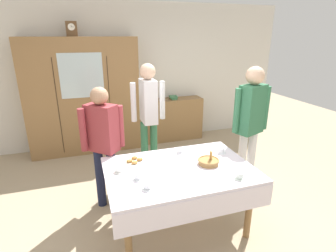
{
  "coord_description": "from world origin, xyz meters",
  "views": [
    {
      "loc": [
        -0.91,
        -2.58,
        2.11
      ],
      "look_at": [
        0.0,
        0.2,
        1.1
      ],
      "focal_mm": 28.32,
      "sensor_mm": 36.0,
      "label": 1
    }
  ],
  "objects": [
    {
      "name": "tea_cup_mid_right",
      "position": [
        -0.47,
        -0.29,
        0.77
      ],
      "size": [
        0.13,
        0.13,
        0.06
      ],
      "color": "white",
      "rests_on": "dining_table"
    },
    {
      "name": "tea_cup_near_left",
      "position": [
        -0.63,
        -0.08,
        0.77
      ],
      "size": [
        0.13,
        0.13,
        0.06
      ],
      "color": "white",
      "rests_on": "dining_table"
    },
    {
      "name": "tea_cup_far_right",
      "position": [
        0.5,
        -0.58,
        0.77
      ],
      "size": [
        0.13,
        0.13,
        0.06
      ],
      "color": "silver",
      "rests_on": "dining_table"
    },
    {
      "name": "tea_cup_mid_left",
      "position": [
        0.61,
        0.01,
        0.77
      ],
      "size": [
        0.13,
        0.13,
        0.06
      ],
      "color": "white",
      "rests_on": "dining_table"
    },
    {
      "name": "back_wall",
      "position": [
        0.0,
        2.65,
        1.35
      ],
      "size": [
        6.4,
        0.1,
        2.7
      ],
      "primitive_type": "cube",
      "color": "silver",
      "rests_on": "ground"
    },
    {
      "name": "tea_cup_far_left",
      "position": [
        0.15,
        0.17,
        0.77
      ],
      "size": [
        0.13,
        0.13,
        0.06
      ],
      "color": "white",
      "rests_on": "dining_table"
    },
    {
      "name": "bookshelf_low",
      "position": [
        0.83,
        2.41,
        0.43
      ],
      "size": [
        1.2,
        0.35,
        0.87
      ],
      "color": "olive",
      "rests_on": "ground"
    },
    {
      "name": "wall_cabinet",
      "position": [
        -0.9,
        2.35,
        1.04
      ],
      "size": [
        1.96,
        0.46,
        2.08
      ],
      "color": "olive",
      "rests_on": "ground"
    },
    {
      "name": "person_by_cabinet",
      "position": [
        -0.73,
        0.49,
        0.93
      ],
      "size": [
        0.52,
        0.39,
        1.55
      ],
      "color": "#191E38",
      "rests_on": "ground"
    },
    {
      "name": "pastry_plate",
      "position": [
        -0.43,
        0.08,
        0.76
      ],
      "size": [
        0.28,
        0.28,
        0.05
      ],
      "color": "white",
      "rests_on": "dining_table"
    },
    {
      "name": "person_behind_table_right",
      "position": [
        -0.0,
        1.14,
        1.06
      ],
      "size": [
        0.52,
        0.36,
        1.72
      ],
      "color": "#33704C",
      "rests_on": "ground"
    },
    {
      "name": "book_stack",
      "position": [
        0.83,
        2.41,
        0.9
      ],
      "size": [
        0.17,
        0.21,
        0.06
      ],
      "color": "#3D754C",
      "rests_on": "bookshelf_low"
    },
    {
      "name": "mantel_clock",
      "position": [
        -0.98,
        2.35,
        2.2
      ],
      "size": [
        0.18,
        0.11,
        0.24
      ],
      "color": "brown",
      "rests_on": "wall_cabinet"
    },
    {
      "name": "dining_table",
      "position": [
        0.0,
        -0.24,
        0.65
      ],
      "size": [
        1.57,
        1.08,
        0.75
      ],
      "color": "olive",
      "rests_on": "ground"
    },
    {
      "name": "tea_cup_back_edge",
      "position": [
        -0.42,
        -0.49,
        0.77
      ],
      "size": [
        0.13,
        0.13,
        0.06
      ],
      "color": "white",
      "rests_on": "dining_table"
    },
    {
      "name": "bread_basket",
      "position": [
        0.34,
        -0.21,
        0.78
      ],
      "size": [
        0.24,
        0.24,
        0.16
      ],
      "color": "#9E7542",
      "rests_on": "dining_table"
    },
    {
      "name": "spoon_near_right",
      "position": [
        0.2,
        -0.07,
        0.75
      ],
      "size": [
        0.12,
        0.02,
        0.01
      ],
      "color": "silver",
      "rests_on": "dining_table"
    },
    {
      "name": "spoon_near_left",
      "position": [
        -0.03,
        -0.15,
        0.75
      ],
      "size": [
        0.12,
        0.02,
        0.01
      ],
      "color": "silver",
      "rests_on": "dining_table"
    },
    {
      "name": "spoon_far_left",
      "position": [
        0.61,
        -0.44,
        0.75
      ],
      "size": [
        0.12,
        0.02,
        0.01
      ],
      "color": "silver",
      "rests_on": "dining_table"
    },
    {
      "name": "person_beside_shelf",
      "position": [
        1.17,
        0.25,
        1.07
      ],
      "size": [
        0.52,
        0.32,
        1.74
      ],
      "color": "silver",
      "rests_on": "ground"
    },
    {
      "name": "ground_plane",
      "position": [
        0.0,
        0.0,
        0.0
      ],
      "size": [
        12.0,
        12.0,
        0.0
      ],
      "primitive_type": "plane",
      "color": "tan",
      "rests_on": "ground"
    }
  ]
}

